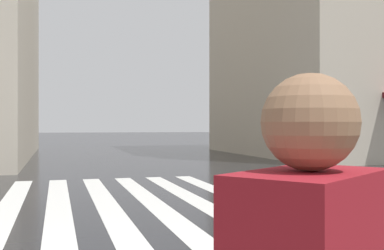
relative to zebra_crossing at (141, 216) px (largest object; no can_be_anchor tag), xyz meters
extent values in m
cube|color=silver|center=(0.00, -2.50, 0.00)|extent=(13.00, 0.50, 0.01)
cube|color=silver|center=(0.00, -1.50, 0.00)|extent=(13.00, 0.50, 0.01)
cube|color=silver|center=(0.00, -0.50, 0.00)|extent=(13.00, 0.50, 0.01)
cube|color=silver|center=(0.00, 0.50, 0.00)|extent=(13.00, 0.50, 0.01)
cube|color=silver|center=(0.00, 1.50, 0.00)|extent=(13.00, 0.50, 0.01)
cube|color=silver|center=(0.00, 2.50, 0.00)|extent=(13.00, 0.50, 0.01)
sphere|color=#936B4C|center=(-8.01, 0.99, 1.72)|extent=(0.22, 0.22, 0.22)
camera|label=1|loc=(-8.97, 1.54, 1.71)|focal=44.82mm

